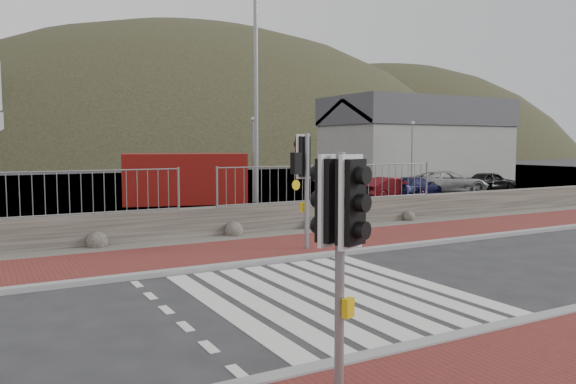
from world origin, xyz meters
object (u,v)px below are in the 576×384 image
traffic_signal_near (340,222)px  shipping_container (185,178)px  streetlight (259,91)px  traffic_signal_far (306,166)px  car_c (415,187)px  car_b (391,188)px  car_e (490,181)px  car_d (448,182)px  car_a (349,190)px

traffic_signal_near → shipping_container: (5.18, 20.67, -0.78)m
streetlight → traffic_signal_far: bearing=-108.7°
shipping_container → car_c: (11.59, -3.12, -0.64)m
car_b → car_e: car_e is taller
streetlight → car_d: (15.43, 6.87, -3.91)m
shipping_container → car_c: size_ratio=1.51×
car_e → car_c: bearing=103.7°
shipping_container → car_d: 15.18m
streetlight → traffic_signal_near: bearing=-120.6°
car_e → shipping_container: bearing=87.9°
car_a → car_b: 2.44m
traffic_signal_far → shipping_container: 13.32m
traffic_signal_near → car_e: size_ratio=0.81×
shipping_container → car_c: shipping_container is taller
shipping_container → car_e: 18.93m
traffic_signal_far → car_a: traffic_signal_far is taller
traffic_signal_far → car_b: bearing=-151.1°
traffic_signal_near → car_d: 27.49m
traffic_signal_near → car_b: bearing=28.7°
traffic_signal_far → traffic_signal_near: bearing=48.7°
shipping_container → car_e: shipping_container is taller
traffic_signal_near → car_a: (12.52, 17.52, -1.39)m
car_c → car_d: bearing=-90.2°
shipping_container → car_e: (18.83, -1.78, -0.61)m
streetlight → car_d: streetlight is taller
shipping_container → car_e: size_ratio=1.70×
car_b → car_e: size_ratio=1.03×
traffic_signal_far → car_d: bearing=-158.5°
traffic_signal_near → car_e: traffic_signal_near is taller
car_a → streetlight: bearing=128.6°
car_a → car_b: bearing=-93.6°
car_a → car_d: 7.77m
traffic_signal_near → car_d: (20.21, 18.59, -1.33)m
car_c → car_e: (7.24, 1.33, 0.02)m
car_b → car_c: car_b is taller
traffic_signal_near → traffic_signal_far: (4.01, 7.45, 0.28)m
car_e → car_a: bearing=100.1°
traffic_signal_far → car_b: 14.81m
car_e → traffic_signal_far: bearing=123.0°
shipping_container → car_a: 8.01m
traffic_signal_near → traffic_signal_far: 8.46m
traffic_signal_far → car_b: (10.94, 9.83, -1.68)m
shipping_container → car_a: size_ratio=1.69×
streetlight → car_c: streetlight is taller
traffic_signal_near → car_b: size_ratio=0.79×
streetlight → car_c: 13.93m
car_d → car_a: bearing=116.0°
traffic_signal_near → car_c: size_ratio=0.72×
car_e → car_b: bearing=103.3°
streetlight → car_a: (7.74, 5.79, -3.97)m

